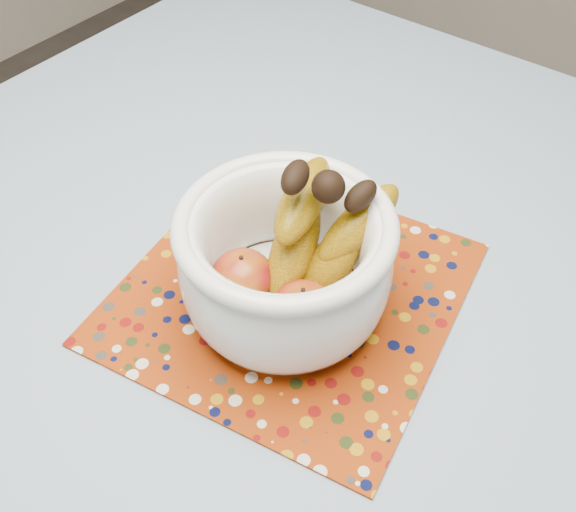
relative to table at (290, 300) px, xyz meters
The scene contains 4 objects.
table is the anchor object (origin of this frame).
tablecloth 0.08m from the table, ahead, with size 1.32×1.32×0.01m, color #6581A9.
placemat 0.11m from the table, 53.79° to the right, with size 0.40×0.40×0.00m, color #8A2C07.
fruit_bowl 0.20m from the table, 49.01° to the right, with size 0.25×0.27×0.21m.
Camera 1 is at (0.37, -0.49, 1.41)m, focal length 42.00 mm.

